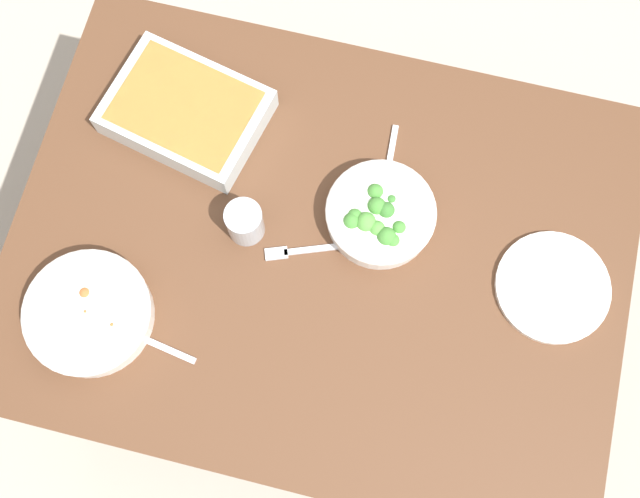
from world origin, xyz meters
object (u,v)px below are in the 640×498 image
object	(u,v)px
broccoli_bowl	(380,215)
drink_cup	(245,223)
stew_bowl	(89,314)
fork_on_table	(303,251)
baking_dish	(186,111)
spoon_by_stew	(141,337)
spoon_by_broccoli	(387,177)
side_plate	(553,287)

from	to	relation	value
broccoli_bowl	drink_cup	xyz separation A→B (m)	(-0.25, -0.08, 0.01)
stew_bowl	broccoli_bowl	distance (m)	0.58
drink_cup	fork_on_table	xyz separation A→B (m)	(0.12, -0.02, -0.04)
baking_dish	spoon_by_stew	size ratio (longest dim) A/B	1.94
broccoli_bowl	baking_dish	bearing A→B (deg)	164.15
drink_cup	spoon_by_broccoli	xyz separation A→B (m)	(0.24, 0.17, -0.03)
side_plate	spoon_by_stew	distance (m)	0.79
side_plate	spoon_by_stew	xyz separation A→B (m)	(-0.73, -0.28, -0.00)
broccoli_bowl	fork_on_table	xyz separation A→B (m)	(-0.13, -0.10, -0.03)
baking_dish	spoon_by_stew	xyz separation A→B (m)	(0.04, -0.45, -0.03)
fork_on_table	side_plate	bearing A→B (deg)	4.99
stew_bowl	spoon_by_stew	size ratio (longest dim) A/B	1.36
side_plate	stew_bowl	bearing A→B (deg)	-162.54
baking_dish	drink_cup	size ratio (longest dim) A/B	4.02
broccoli_bowl	drink_cup	size ratio (longest dim) A/B	2.52
baking_dish	side_plate	size ratio (longest dim) A/B	1.55
spoon_by_broccoli	fork_on_table	distance (m)	0.22
side_plate	spoon_by_broccoli	size ratio (longest dim) A/B	1.25
drink_cup	fork_on_table	bearing A→B (deg)	-8.33
spoon_by_stew	drink_cup	bearing A→B (deg)	61.88
side_plate	spoon_by_stew	bearing A→B (deg)	-159.19
drink_cup	spoon_by_broccoli	world-z (taller)	drink_cup
stew_bowl	drink_cup	size ratio (longest dim) A/B	2.81
baking_dish	spoon_by_broccoli	size ratio (longest dim) A/B	1.94
spoon_by_stew	spoon_by_broccoli	world-z (taller)	same
stew_bowl	broccoli_bowl	bearing A→B (deg)	33.33
fork_on_table	stew_bowl	bearing A→B (deg)	-148.08
broccoli_bowl	drink_cup	distance (m)	0.26
stew_bowl	spoon_by_broccoli	world-z (taller)	stew_bowl
baking_dish	spoon_by_broccoli	distance (m)	0.42
drink_cup	fork_on_table	size ratio (longest dim) A/B	0.49
baking_dish	spoon_by_stew	distance (m)	0.46
spoon_by_broccoli	fork_on_table	bearing A→B (deg)	-123.63
stew_bowl	side_plate	bearing A→B (deg)	17.46
drink_cup	stew_bowl	bearing A→B (deg)	-134.75
drink_cup	spoon_by_broccoli	bearing A→B (deg)	34.99
stew_bowl	fork_on_table	distance (m)	0.42
spoon_by_stew	spoon_by_broccoli	size ratio (longest dim) A/B	1.00
spoon_by_stew	fork_on_table	size ratio (longest dim) A/B	1.02
stew_bowl	drink_cup	world-z (taller)	drink_cup
stew_bowl	broccoli_bowl	size ratio (longest dim) A/B	1.12
stew_bowl	baking_dish	bearing A→B (deg)	82.43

